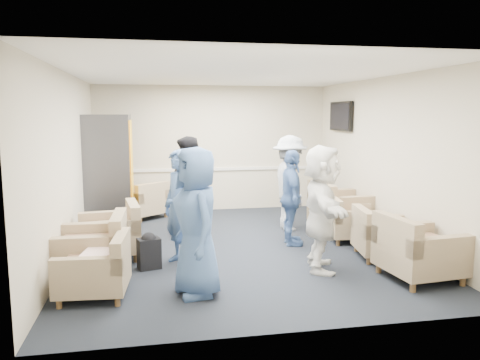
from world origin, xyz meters
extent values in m
plane|color=black|center=(0.00, 0.00, 0.00)|extent=(6.00, 6.00, 0.00)
plane|color=white|center=(0.00, 0.00, 2.70)|extent=(6.00, 6.00, 0.00)
cube|color=#C0B7A0|center=(0.00, 3.00, 1.35)|extent=(5.00, 0.02, 2.70)
cube|color=#C0B7A0|center=(0.00, -3.00, 1.35)|extent=(5.00, 0.02, 2.70)
cube|color=#C0B7A0|center=(-2.50, 0.00, 1.35)|extent=(0.02, 6.00, 2.70)
cube|color=#C0B7A0|center=(2.50, 0.00, 1.35)|extent=(0.02, 6.00, 2.70)
cube|color=silver|center=(0.00, 2.98, 0.90)|extent=(4.98, 0.04, 0.06)
cube|color=black|center=(2.44, 1.80, 2.05)|extent=(0.07, 1.00, 0.58)
cube|color=black|center=(2.40, 1.80, 2.05)|extent=(0.01, 0.92, 0.50)
cube|color=#494A51|center=(2.48, 1.80, 1.90)|extent=(0.04, 0.10, 0.25)
cube|color=#8E785B|center=(-1.99, -1.70, 0.23)|extent=(0.82, 0.82, 0.25)
cube|color=#87634A|center=(-1.99, -1.70, 0.40)|extent=(0.57, 0.53, 0.09)
cube|color=#8E785B|center=(-1.67, -1.73, 0.54)|extent=(0.19, 0.77, 0.36)
cube|color=#8E785B|center=(-2.10, -1.05, 0.27)|extent=(0.90, 0.90, 0.29)
cube|color=#87634A|center=(-2.10, -1.05, 0.46)|extent=(0.62, 0.58, 0.10)
cube|color=#8E785B|center=(-1.73, -1.06, 0.62)|extent=(0.17, 0.88, 0.41)
cube|color=#8E785B|center=(-1.94, -0.20, 0.26)|extent=(0.96, 0.96, 0.28)
cube|color=#87634A|center=(-1.94, -0.20, 0.45)|extent=(0.66, 0.62, 0.10)
cube|color=#8E785B|center=(-1.59, -0.15, 0.60)|extent=(0.25, 0.86, 0.40)
cube|color=#8E785B|center=(2.03, -1.87, 0.27)|extent=(0.97, 0.97, 0.29)
cube|color=#87634A|center=(2.03, -1.87, 0.47)|extent=(0.67, 0.63, 0.10)
cube|color=#8E785B|center=(1.67, -1.90, 0.62)|extent=(0.23, 0.89, 0.42)
cube|color=#8E785B|center=(2.02, -0.94, 0.24)|extent=(0.89, 0.89, 0.26)
cube|color=#87634A|center=(2.02, -0.94, 0.41)|extent=(0.61, 0.58, 0.09)
cube|color=#8E785B|center=(1.70, -0.89, 0.55)|extent=(0.25, 0.79, 0.37)
cube|color=#8E785B|center=(1.96, 0.03, 0.24)|extent=(0.88, 0.88, 0.25)
cube|color=#87634A|center=(1.96, 0.03, 0.41)|extent=(0.61, 0.58, 0.09)
cube|color=#8E785B|center=(1.65, 0.08, 0.54)|extent=(0.25, 0.78, 0.36)
cube|color=#8E785B|center=(2.05, 0.75, 0.29)|extent=(1.01, 1.01, 0.31)
cube|color=#87634A|center=(2.05, 0.75, 0.49)|extent=(0.69, 0.65, 0.11)
cube|color=#8E785B|center=(1.67, 0.71, 0.66)|extent=(0.23, 0.94, 0.44)
cube|color=#8E785B|center=(-1.50, 2.45, 0.24)|extent=(1.11, 1.11, 0.26)
cube|color=#87634A|center=(-1.50, 2.45, 0.42)|extent=(0.74, 0.74, 0.09)
cube|color=#8E785B|center=(-1.30, 2.19, 0.56)|extent=(0.70, 0.59, 0.37)
cube|color=#494A51|center=(-2.10, 1.86, 1.04)|extent=(0.82, 0.99, 2.08)
cube|color=#FF6605|center=(-1.68, 1.86, 1.15)|extent=(0.02, 0.84, 1.67)
cube|color=black|center=(-1.68, 1.86, 0.27)|extent=(0.02, 0.49, 0.13)
cube|color=black|center=(-1.36, -0.82, 0.21)|extent=(0.34, 0.28, 0.42)
sphere|color=black|center=(-1.36, -0.82, 0.40)|extent=(0.21, 0.21, 0.21)
cube|color=white|center=(-1.94, -1.70, 0.47)|extent=(0.38, 0.47, 0.12)
imported|color=#40619A|center=(-0.80, -1.85, 0.86)|extent=(0.72, 0.95, 1.73)
imported|color=#40619A|center=(-0.94, -0.67, 0.81)|extent=(0.62, 0.70, 1.61)
imported|color=black|center=(-0.67, 0.77, 0.86)|extent=(1.05, 1.05, 1.72)
imported|color=silver|center=(1.14, 0.95, 0.86)|extent=(0.65, 1.12, 1.72)
imported|color=#40619A|center=(0.88, -0.02, 0.77)|extent=(0.49, 0.94, 1.53)
imported|color=white|center=(0.92, -1.27, 0.85)|extent=(0.89, 1.65, 1.69)
camera|label=1|loc=(-1.27, -7.10, 2.09)|focal=35.00mm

